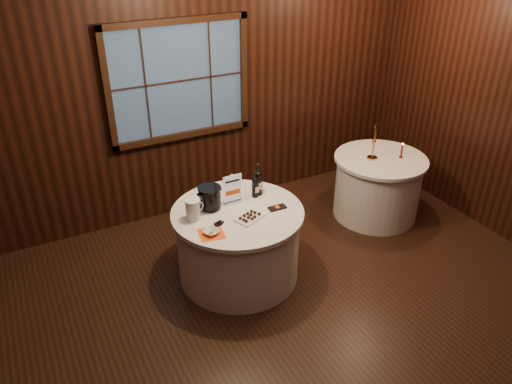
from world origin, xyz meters
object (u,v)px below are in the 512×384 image
main_table (238,244)px  ice_bucket (210,197)px  chocolate_box (277,208)px  cracker_bowl (211,232)px  grape_bunch (220,223)px  glass_pitcher (193,209)px  sign_stand (232,193)px  side_table (377,186)px  chocolate_plate (250,217)px  port_bottle_left (255,186)px  red_candle (402,152)px  brass_candlestick (373,146)px  port_bottle_right (258,181)px

main_table → ice_bucket: (-0.21, 0.16, 0.50)m
chocolate_box → cracker_bowl: size_ratio=1.25×
grape_bunch → glass_pitcher: 0.28m
sign_stand → side_table: bearing=3.2°
chocolate_plate → grape_bunch: bearing=175.0°
sign_stand → grape_bunch: bearing=-132.2°
side_table → glass_pitcher: 2.49m
port_bottle_left → grape_bunch: 0.63m
ice_bucket → red_candle: ice_bucket is taller
sign_stand → glass_pitcher: size_ratio=1.52×
side_table → red_candle: (0.20, -0.11, 0.46)m
port_bottle_left → chocolate_plate: (-0.24, -0.35, -0.11)m
chocolate_box → glass_pitcher: glass_pitcher is taller
grape_bunch → sign_stand: bearing=48.5°
cracker_bowl → chocolate_plate: bearing=9.9°
sign_stand → grape_bunch: 0.43m
sign_stand → chocolate_plate: 0.35m
chocolate_plate → cracker_bowl: size_ratio=2.30×
sign_stand → cracker_bowl: size_ratio=2.26×
side_table → main_table: bearing=-171.5°
side_table → chocolate_box: chocolate_box is taller
main_table → chocolate_plate: bearing=-76.7°
chocolate_box → red_candle: bearing=11.4°
ice_bucket → chocolate_plate: bearing=-53.1°
main_table → sign_stand: size_ratio=4.07×
cracker_bowl → port_bottle_left: bearing=32.6°
cracker_bowl → brass_candlestick: brass_candlestick is taller
port_bottle_left → ice_bucket: size_ratio=1.22×
side_table → grape_bunch: grape_bunch is taller
main_table → glass_pitcher: 0.65m
sign_stand → ice_bucket: (-0.24, -0.00, 0.01)m
port_bottle_right → chocolate_box: bearing=-99.9°
grape_bunch → cracker_bowl: 0.16m
port_bottle_right → port_bottle_left: bearing=-166.0°
side_table → chocolate_plate: 2.05m
chocolate_plate → ice_bucket: bearing=126.9°
port_bottle_right → chocolate_box: (0.04, -0.33, -0.14)m
chocolate_plate → brass_candlestick: brass_candlestick is taller
port_bottle_left → brass_candlestick: (1.61, 0.16, 0.03)m
main_table → chocolate_box: (0.36, -0.13, 0.39)m
port_bottle_left → ice_bucket: port_bottle_left is taller
side_table → brass_candlestick: size_ratio=2.53×
port_bottle_left → port_bottle_right: 0.06m
sign_stand → port_bottle_left: (0.25, 0.00, 0.01)m
main_table → grape_bunch: grape_bunch is taller
chocolate_plate → brass_candlestick: (1.85, 0.51, 0.14)m
port_bottle_right → glass_pitcher: (-0.75, -0.14, -0.04)m
sign_stand → main_table: bearing=-99.7°
main_table → chocolate_plate: (0.04, -0.18, 0.40)m
red_candle → ice_bucket: bearing=-179.3°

